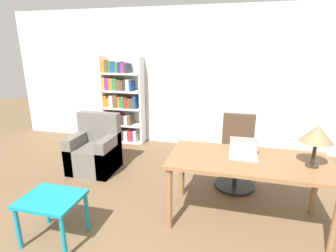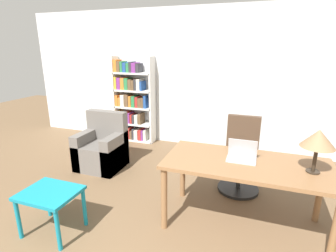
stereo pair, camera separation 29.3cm
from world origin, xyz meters
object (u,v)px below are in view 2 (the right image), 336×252
(laptop, at_px, (242,155))
(side_table_blue, at_px, (50,198))
(bookshelf, at_px, (132,103))
(office_chair, at_px, (241,159))
(table_lamp, at_px, (318,139))
(armchair, at_px, (102,149))
(desk, at_px, (246,170))

(laptop, distance_m, side_table_blue, 2.12)
(laptop, distance_m, bookshelf, 3.22)
(laptop, height_order, office_chair, office_chair)
(table_lamp, height_order, side_table_blue, table_lamp)
(laptop, height_order, bookshelf, bookshelf)
(laptop, distance_m, armchair, 2.46)
(table_lamp, bearing_deg, side_table_blue, -162.70)
(office_chair, bearing_deg, bookshelf, 150.62)
(desk, relative_size, table_lamp, 3.98)
(office_chair, relative_size, bookshelf, 0.59)
(desk, distance_m, armchair, 2.51)
(laptop, relative_size, bookshelf, 0.17)
(office_chair, xyz_separation_m, side_table_blue, (-1.83, -1.66, -0.04))
(bookshelf, bearing_deg, table_lamp, -35.18)
(desk, height_order, bookshelf, bookshelf)
(office_chair, xyz_separation_m, bookshelf, (-2.38, 1.34, 0.38))
(desk, bearing_deg, table_lamp, -2.20)
(desk, distance_m, office_chair, 0.87)
(desk, bearing_deg, office_chair, 97.48)
(bookshelf, bearing_deg, desk, -41.11)
(laptop, distance_m, table_lamp, 0.75)
(armchair, bearing_deg, bookshelf, 95.54)
(laptop, distance_m, office_chair, 0.86)
(laptop, height_order, side_table_blue, laptop)
(desk, height_order, laptop, laptop)
(desk, bearing_deg, bookshelf, 138.89)
(table_lamp, distance_m, office_chair, 1.31)
(side_table_blue, xyz_separation_m, armchair, (-0.42, 1.60, -0.10))
(office_chair, relative_size, side_table_blue, 1.79)
(bookshelf, bearing_deg, office_chair, -29.38)
(desk, bearing_deg, side_table_blue, -157.00)
(table_lamp, height_order, bookshelf, bookshelf)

